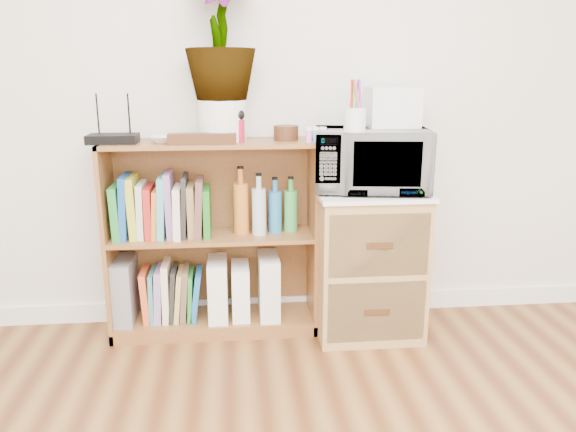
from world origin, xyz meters
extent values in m
cube|color=white|center=(0.00, 2.24, 0.05)|extent=(4.00, 0.02, 0.10)
cube|color=brown|center=(-0.35, 2.10, 0.47)|extent=(1.00, 0.30, 0.95)
cube|color=#9E7542|center=(0.40, 2.02, 0.35)|extent=(0.50, 0.45, 0.70)
imported|color=white|center=(0.40, 2.02, 0.86)|extent=(0.57, 0.42, 0.29)
cylinder|color=silver|center=(0.29, 1.90, 1.06)|extent=(0.10, 0.10, 0.10)
cube|color=silver|center=(0.51, 2.10, 1.10)|extent=(0.24, 0.20, 0.19)
cube|color=black|center=(-0.78, 2.08, 0.97)|extent=(0.22, 0.15, 0.04)
imported|color=silver|center=(-0.56, 2.07, 0.97)|extent=(0.13, 0.13, 0.03)
cylinder|color=silver|center=(-0.29, 2.12, 1.04)|extent=(0.22, 0.22, 0.19)
imported|color=#2A6729|center=(-0.29, 2.12, 1.42)|extent=(0.32, 0.32, 0.57)
cube|color=#3C1C10|center=(-0.38, 2.00, 0.97)|extent=(0.30, 0.08, 0.05)
cylinder|color=#A51429|center=(-0.21, 2.06, 1.00)|extent=(0.04, 0.04, 0.10)
cylinder|color=#331A0E|center=(0.01, 2.11, 0.98)|extent=(0.12, 0.12, 0.07)
cube|color=pink|center=(0.14, 2.01, 0.98)|extent=(0.11, 0.04, 0.06)
cube|color=slate|center=(-0.79, 2.10, 0.23)|extent=(0.09, 0.25, 0.31)
cube|color=white|center=(-0.33, 2.09, 0.22)|extent=(0.09, 0.24, 0.30)
cube|color=white|center=(-0.22, 2.09, 0.20)|extent=(0.09, 0.22, 0.27)
cube|color=white|center=(-0.08, 2.09, 0.23)|extent=(0.10, 0.25, 0.31)
cube|color=#228335|center=(-0.79, 2.10, 0.63)|extent=(0.04, 0.20, 0.25)
cube|color=#184B94|center=(-0.75, 2.10, 0.65)|extent=(0.04, 0.20, 0.30)
cube|color=gold|center=(-0.72, 2.10, 0.65)|extent=(0.04, 0.20, 0.29)
cube|color=#BCBBB5|center=(-0.68, 2.10, 0.63)|extent=(0.03, 0.20, 0.26)
cube|color=red|center=(-0.64, 2.10, 0.62)|extent=(0.04, 0.20, 0.24)
cube|color=#CF6524|center=(-0.61, 2.10, 0.62)|extent=(0.03, 0.20, 0.23)
cube|color=teal|center=(-0.58, 2.10, 0.65)|extent=(0.05, 0.20, 0.29)
cube|color=#855D8C|center=(-0.55, 2.10, 0.65)|extent=(0.04, 0.20, 0.31)
cube|color=#F9D8C1|center=(-0.51, 2.10, 0.62)|extent=(0.04, 0.20, 0.24)
cube|color=black|center=(-0.48, 2.10, 0.65)|extent=(0.03, 0.20, 0.29)
cube|color=olive|center=(-0.45, 2.10, 0.62)|extent=(0.03, 0.20, 0.25)
cube|color=brown|center=(-0.41, 2.10, 0.64)|extent=(0.05, 0.20, 0.28)
cube|color=#1F731E|center=(-0.37, 2.10, 0.62)|extent=(0.03, 0.20, 0.23)
cylinder|color=#BF6723|center=(-0.21, 2.10, 0.66)|extent=(0.07, 0.07, 0.32)
cylinder|color=silver|center=(-0.12, 2.10, 0.64)|extent=(0.07, 0.07, 0.29)
cylinder|color=#2675B3|center=(-0.04, 2.10, 0.63)|extent=(0.07, 0.07, 0.26)
cylinder|color=green|center=(0.03, 2.10, 0.63)|extent=(0.07, 0.07, 0.26)
cube|color=#E95229|center=(-0.68, 2.10, 0.20)|extent=(0.04, 0.19, 0.26)
cube|color=teal|center=(-0.65, 2.10, 0.19)|extent=(0.03, 0.19, 0.25)
cube|color=#9372AB|center=(-0.62, 2.10, 0.20)|extent=(0.05, 0.19, 0.26)
cube|color=beige|center=(-0.59, 2.10, 0.22)|extent=(0.04, 0.19, 0.29)
cube|color=black|center=(-0.55, 2.10, 0.20)|extent=(0.04, 0.19, 0.27)
cube|color=tan|center=(-0.53, 2.10, 0.19)|extent=(0.05, 0.19, 0.25)
cube|color=brown|center=(-0.50, 2.10, 0.20)|extent=(0.05, 0.19, 0.26)
cube|color=#217E2A|center=(-0.47, 2.10, 0.19)|extent=(0.03, 0.19, 0.24)
cube|color=#1B5EA5|center=(-0.44, 2.10, 0.19)|extent=(0.06, 0.19, 0.24)
camera|label=1|loc=(-0.24, -0.54, 1.27)|focal=35.00mm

